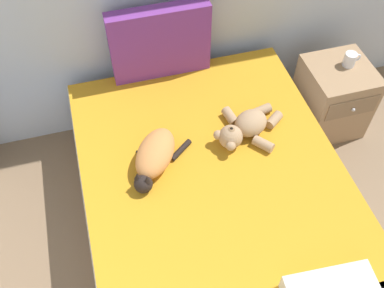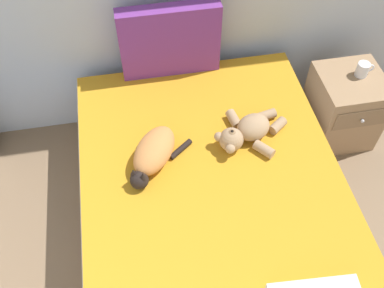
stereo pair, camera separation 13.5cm
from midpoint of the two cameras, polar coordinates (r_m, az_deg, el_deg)
name	(u,v)px [view 2 (the right image)]	position (r m, az deg, el deg)	size (l,w,h in m)	color
bed	(213,213)	(2.55, 4.34, -9.03)	(1.46, 2.05, 0.53)	#9E7A56
patterned_cushion	(170,41)	(2.76, -1.48, 13.29)	(0.62, 0.11, 0.48)	#72338C
cat	(153,153)	(2.36, -3.49, -1.30)	(0.39, 0.41, 0.15)	#D18447
teddy_bear	(247,131)	(2.49, 8.74, 1.60)	(0.45, 0.37, 0.15)	tan
cell_phone	(150,150)	(2.46, -3.92, -0.82)	(0.15, 0.08, 0.01)	black
nightstand	(343,107)	(3.23, 20.31, 4.50)	(0.43, 0.46, 0.53)	#9E7A56
mug	(363,69)	(3.07, 22.65, 8.96)	(0.12, 0.08, 0.09)	silver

